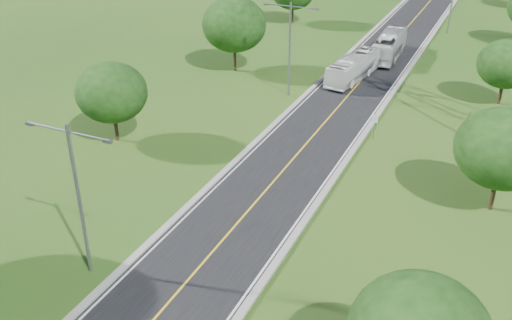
{
  "coord_description": "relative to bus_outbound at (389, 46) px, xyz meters",
  "views": [
    {
      "loc": [
        15.19,
        -9.32,
        22.75
      ],
      "look_at": [
        -0.47,
        24.61,
        3.0
      ],
      "focal_mm": 40.0,
      "sensor_mm": 36.0,
      "label": 1
    }
  ],
  "objects": [
    {
      "name": "tree_lb",
      "position": [
        -16.8,
        -34.62,
        3.02
      ],
      "size": [
        6.3,
        6.3,
        7.33
      ],
      "color": "black",
      "rests_on": "ground"
    },
    {
      "name": "streetlight_mid_left",
      "position": [
        -6.8,
        -17.62,
        4.32
      ],
      "size": [
        5.9,
        0.25,
        10.0
      ],
      "color": "slate",
      "rests_on": "ground"
    },
    {
      "name": "road",
      "position": [
        -0.8,
        3.38,
        -1.6
      ],
      "size": [
        8.0,
        150.0,
        0.06
      ],
      "primitive_type": "cube",
      "color": "black",
      "rests_on": "ground"
    },
    {
      "name": "speed_limit_sign",
      "position": [
        4.4,
        -24.63,
        -0.03
      ],
      "size": [
        0.55,
        0.09,
        2.4
      ],
      "color": "slate",
      "rests_on": "ground"
    },
    {
      "name": "bus_inbound",
      "position": [
        -1.8,
        -9.96,
        -0.11
      ],
      "size": [
        3.93,
        10.68,
        2.91
      ],
      "primitive_type": "imported",
      "rotation": [
        0.0,
        0.0,
        -0.15
      ],
      "color": "white",
      "rests_on": "road"
    },
    {
      "name": "tree_rc",
      "position": [
        14.2,
        -10.62,
        2.71
      ],
      "size": [
        5.88,
        5.88,
        6.84
      ],
      "color": "black",
      "rests_on": "ground"
    },
    {
      "name": "curb_right",
      "position": [
        3.45,
        3.38,
        -1.52
      ],
      "size": [
        0.5,
        150.0,
        0.22
      ],
      "primitive_type": "cube",
      "color": "gray",
      "rests_on": "ground"
    },
    {
      "name": "tree_lc",
      "position": [
        -15.8,
        -12.62,
        3.95
      ],
      "size": [
        7.56,
        7.56,
        8.79
      ],
      "color": "black",
      "rests_on": "ground"
    },
    {
      "name": "tree_rb",
      "position": [
        15.2,
        -32.62,
        3.33
      ],
      "size": [
        6.72,
        6.72,
        7.82
      ],
      "color": "black",
      "rests_on": "ground"
    },
    {
      "name": "streetlight_near_left",
      "position": [
        -6.8,
        -50.62,
        4.32
      ],
      "size": [
        5.9,
        0.25,
        10.0
      ],
      "color": "slate",
      "rests_on": "ground"
    },
    {
      "name": "bus_outbound",
      "position": [
        0.0,
        0.0,
        0.0
      ],
      "size": [
        3.08,
        11.35,
        3.13
      ],
      "primitive_type": "imported",
      "rotation": [
        0.0,
        0.0,
        3.18
      ],
      "color": "silver",
      "rests_on": "road"
    },
    {
      "name": "curb_left",
      "position": [
        -5.05,
        3.38,
        -1.52
      ],
      "size": [
        0.5,
        150.0,
        0.22
      ],
      "primitive_type": "cube",
      "color": "gray",
      "rests_on": "ground"
    },
    {
      "name": "ground",
      "position": [
        -0.8,
        -2.62,
        -1.63
      ],
      "size": [
        260.0,
        260.0,
        0.0
      ],
      "primitive_type": "plane",
      "color": "#1E4914",
      "rests_on": "ground"
    }
  ]
}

